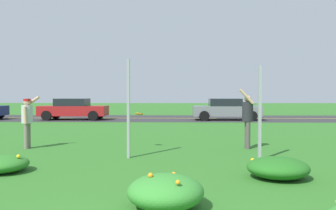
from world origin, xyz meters
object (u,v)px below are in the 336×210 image
sign_post_near_path (128,109)px  person_catcher_dark_shirt (247,116)px  sign_post_by_roadside (260,113)px  person_thrower_red_cap_gray_shirt (27,118)px  car_red_center_left (73,109)px  car_gray_center_right (226,109)px  frisbee_orange (139,114)px

sign_post_near_path → person_catcher_dark_shirt: 3.94m
sign_post_by_roadside → person_thrower_red_cap_gray_shirt: bearing=165.3°
person_thrower_red_cap_gray_shirt → car_red_center_left: person_thrower_red_cap_gray_shirt is taller
sign_post_near_path → car_red_center_left: bearing=112.0°
car_red_center_left → sign_post_by_roadside: bearing=-57.6°
person_thrower_red_cap_gray_shirt → car_red_center_left: 13.07m
person_thrower_red_cap_gray_shirt → car_gray_center_right: person_thrower_red_cap_gray_shirt is taller
sign_post_by_roadside → person_thrower_red_cap_gray_shirt: size_ratio=1.47×
person_catcher_dark_shirt → car_gray_center_right: 12.71m
person_catcher_dark_shirt → frisbee_orange: size_ratio=6.79×
sign_post_by_roadside → person_thrower_red_cap_gray_shirt: 7.12m
person_thrower_red_cap_gray_shirt → frisbee_orange: bearing=2.5°
person_thrower_red_cap_gray_shirt → car_red_center_left: bearing=100.6°
sign_post_near_path → person_thrower_red_cap_gray_shirt: (-3.43, 1.57, -0.37)m
car_red_center_left → frisbee_orange: bearing=-65.0°
frisbee_orange → car_red_center_left: (-5.93, 12.69, -0.35)m
car_red_center_left → car_gray_center_right: 10.40m
car_gray_center_right → sign_post_by_roadside: bearing=-94.3°
sign_post_near_path → person_catcher_dark_shirt: bearing=26.5°
sign_post_near_path → person_thrower_red_cap_gray_shirt: size_ratio=1.59×
sign_post_near_path → person_thrower_red_cap_gray_shirt: 3.79m
person_thrower_red_cap_gray_shirt → sign_post_by_roadside: bearing=-14.7°
sign_post_by_roadside → car_red_center_left: (-9.28, 14.65, -0.49)m
car_gray_center_right → frisbee_orange: bearing=-109.4°
person_catcher_dark_shirt → car_gray_center_right: bearing=85.3°
frisbee_orange → car_gray_center_right: 13.46m
sign_post_by_roadside → person_catcher_dark_shirt: (0.07, 1.99, -0.21)m
sign_post_near_path → person_thrower_red_cap_gray_shirt: sign_post_near_path is taller
frisbee_orange → car_red_center_left: 14.01m
person_catcher_dark_shirt → person_thrower_red_cap_gray_shirt: bearing=-178.5°
sign_post_by_roadside → frisbee_orange: sign_post_by_roadside is taller
person_thrower_red_cap_gray_shirt → car_red_center_left: (-2.40, 12.85, -0.22)m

